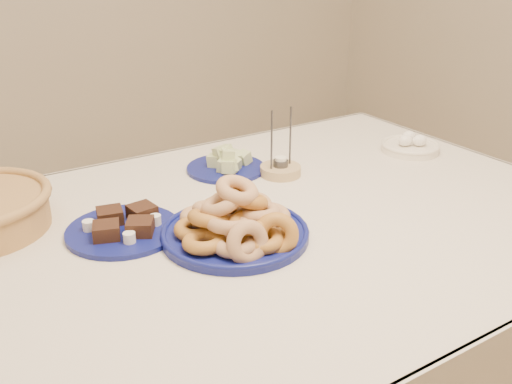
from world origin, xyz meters
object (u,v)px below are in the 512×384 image
Objects in this scene: melon_plate at (227,163)px; brownie_plate at (124,227)px; candle_holder at (281,169)px; dining_table at (245,265)px; donut_platter at (236,224)px; egg_bowl at (410,146)px.

brownie_plate is (-0.38, -0.20, -0.01)m from melon_plate.
melon_plate is at bearing 135.41° from candle_holder.
brownie_plate reaches higher than dining_table.
donut_platter is 0.25m from brownie_plate.
egg_bowl is (0.68, 0.15, 0.12)m from dining_table.
donut_platter reaches higher than brownie_plate.
dining_table is 7.36× the size of melon_plate.
melon_plate is 0.57m from egg_bowl.
dining_table is 0.71m from egg_bowl.
candle_holder reaches higher than donut_platter.
donut_platter is 0.76m from egg_bowl.
egg_bowl is at bearing -16.44° from melon_plate.
dining_table is at bearing -24.20° from brownie_plate.
donut_platter is at bearing -38.67° from brownie_plate.
brownie_plate is 0.93m from egg_bowl.
egg_bowl is (0.92, 0.04, 0.00)m from brownie_plate.
egg_bowl reaches higher than brownie_plate.
dining_table is 4.67× the size of donut_platter.
melon_plate is at bearing 66.62° from dining_table.
brownie_plate is (-0.19, 0.16, -0.02)m from donut_platter.
candle_holder reaches higher than brownie_plate.
brownie_plate is 1.53× the size of candle_holder.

